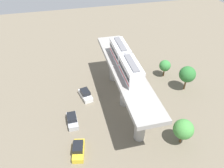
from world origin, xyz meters
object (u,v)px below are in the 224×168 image
at_px(parked_car_white, 85,95).
at_px(tree_near_viaduct, 165,66).
at_px(parked_car_silver, 72,120).
at_px(tree_far_corner, 183,129).
at_px(parked_car_yellow, 78,150).
at_px(train, 125,60).
at_px(tree_mid_lot, 187,74).

height_order(parked_car_white, tree_near_viaduct, tree_near_viaduct).
xyz_separation_m(parked_car_silver, tree_far_corner, (17.62, -8.96, 2.50)).
bearing_deg(parked_car_silver, tree_near_viaduct, 22.34).
distance_m(parked_car_yellow, tree_far_corner, 17.62).
height_order(train, parked_car_white, train).
bearing_deg(tree_mid_lot, parked_car_white, 173.55).
xyz_separation_m(parked_car_silver, tree_near_viaduct, (22.98, 10.16, 2.17)).
height_order(parked_car_white, parked_car_yellow, same).
distance_m(parked_car_white, tree_far_corner, 21.27).
distance_m(train, parked_car_white, 12.51).
relative_size(parked_car_silver, tree_far_corner, 0.85).
bearing_deg(tree_far_corner, parked_car_white, 131.90).
bearing_deg(parked_car_white, parked_car_yellow, -116.22).
bearing_deg(parked_car_yellow, parked_car_silver, 103.89).
distance_m(parked_car_white, parked_car_silver, 7.62).
xyz_separation_m(parked_car_white, parked_car_yellow, (-3.22, -13.72, 0.00)).
relative_size(tree_mid_lot, tree_far_corner, 1.17).
distance_m(tree_near_viaduct, tree_far_corner, 19.85).
relative_size(parked_car_yellow, tree_near_viaduct, 1.05).
relative_size(parked_car_silver, tree_near_viaduct, 0.99).
xyz_separation_m(train, tree_mid_lot, (14.37, 0.93, -6.16)).
height_order(parked_car_yellow, tree_mid_lot, tree_mid_lot).
bearing_deg(parked_car_silver, tree_far_corner, -28.45).
relative_size(tree_near_viaduct, tree_far_corner, 0.86).
distance_m(train, parked_car_yellow, 17.60).
relative_size(parked_car_white, parked_car_silver, 1.06).
distance_m(parked_car_silver, tree_mid_lot, 25.94).
height_order(parked_car_silver, tree_far_corner, tree_far_corner).
bearing_deg(parked_car_white, train, -37.46).
relative_size(train, tree_near_viaduct, 3.17).
height_order(parked_car_silver, tree_near_viaduct, tree_near_viaduct).
distance_m(parked_car_silver, tree_near_viaduct, 25.22).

